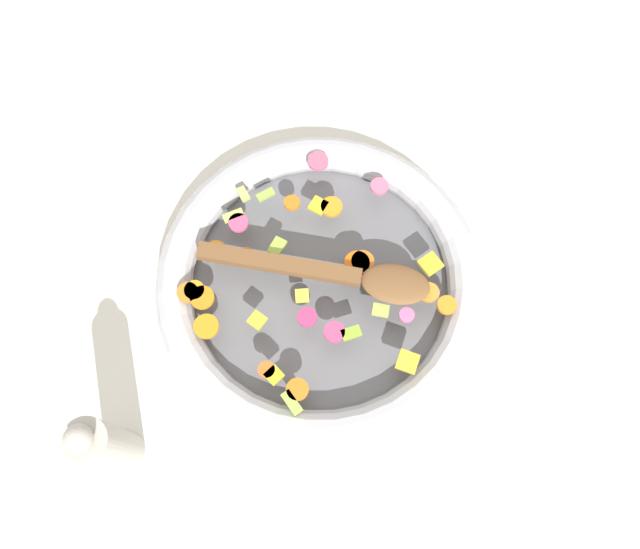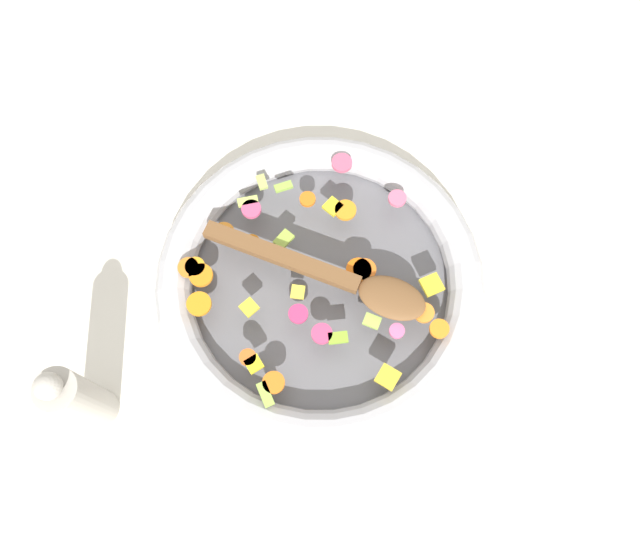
% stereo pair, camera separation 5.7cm
% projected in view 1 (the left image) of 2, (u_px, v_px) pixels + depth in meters
% --- Properties ---
extents(ground_plane, '(4.00, 4.00, 0.00)m').
position_uv_depth(ground_plane, '(320.00, 287.00, 0.87)').
color(ground_plane, silver).
extents(skillet, '(0.45, 0.45, 0.05)m').
position_uv_depth(skillet, '(320.00, 282.00, 0.85)').
color(skillet, slate).
rests_on(skillet, ground_plane).
extents(chopped_vegetables, '(0.35, 0.35, 0.01)m').
position_uv_depth(chopped_vegetables, '(304.00, 278.00, 0.82)').
color(chopped_vegetables, orange).
rests_on(chopped_vegetables, skillet).
extents(wooden_spoon, '(0.29, 0.18, 0.01)m').
position_uv_depth(wooden_spoon, '(338.00, 274.00, 0.81)').
color(wooden_spoon, brown).
rests_on(wooden_spoon, chopped_vegetables).
extents(pepper_mill, '(0.05, 0.05, 0.18)m').
position_uv_depth(pepper_mill, '(105.00, 446.00, 0.72)').
color(pepper_mill, '#B2ADA3').
rests_on(pepper_mill, ground_plane).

